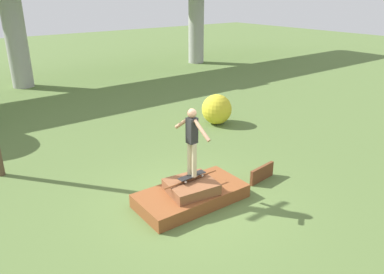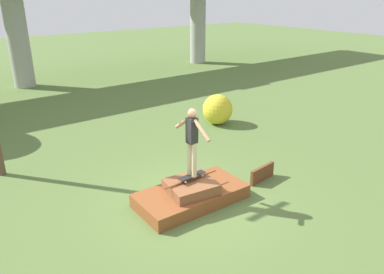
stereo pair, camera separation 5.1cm
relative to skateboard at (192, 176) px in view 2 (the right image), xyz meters
The scene contains 6 objects.
ground_plane 0.73m from the skateboard, behind, with size 80.00×80.00×0.00m, color #567038.
scrap_pile 0.50m from the skateboard, 164.43° to the right, with size 2.78×1.46×0.65m.
scrap_plank_loose 2.32m from the skateboard, ahead, with size 0.97×0.19×0.43m.
skateboard is the anchor object (origin of this frame).
skater 1.01m from the skateboard, ahead, with size 0.23×1.25×1.71m.
bush_yellow_flowering 6.01m from the skateboard, 43.09° to the left, with size 1.19×1.19×1.19m.
Camera 2 is at (-4.93, -6.53, 4.98)m, focal length 35.00 mm.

